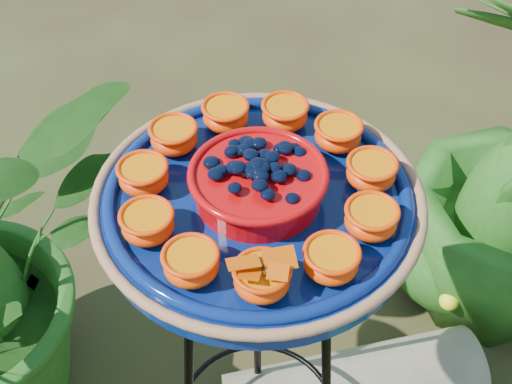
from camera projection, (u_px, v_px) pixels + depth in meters
tripod_stand at (258, 350)px, 1.38m from camera, size 0.39×0.40×0.96m
feeder_dish at (258, 197)px, 1.08m from camera, size 0.55×0.55×0.11m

